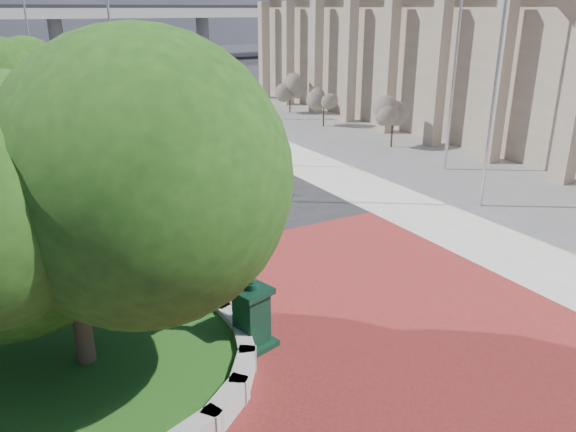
# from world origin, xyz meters

# --- Properties ---
(ground) EXTENTS (200.00, 200.00, 0.00)m
(ground) POSITION_xyz_m (0.00, 0.00, 0.00)
(ground) COLOR black
(ground) RESTS_ON ground
(plaza) EXTENTS (12.00, 12.00, 0.04)m
(plaza) POSITION_xyz_m (0.00, -1.00, 0.02)
(plaza) COLOR maroon
(plaza) RESTS_ON ground
(sidewalk) EXTENTS (20.00, 50.00, 0.04)m
(sidewalk) POSITION_xyz_m (16.00, 10.00, 0.02)
(sidewalk) COLOR #9E9B93
(sidewalk) RESTS_ON ground
(planter_wall) EXTENTS (2.96, 6.77, 0.54)m
(planter_wall) POSITION_xyz_m (-2.71, -0.00, 0.27)
(planter_wall) COLOR #9E9B93
(planter_wall) RESTS_ON ground
(grass_bed) EXTENTS (6.10, 6.10, 0.40)m
(grass_bed) POSITION_xyz_m (-5.00, 0.00, 0.20)
(grass_bed) COLOR #144313
(grass_bed) RESTS_ON ground
(civic_building) EXTENTS (17.35, 44.00, 8.60)m
(civic_building) POSITION_xyz_m (23.60, 12.00, 4.33)
(civic_building) COLOR tan
(civic_building) RESTS_ON ground
(overpass) EXTENTS (90.00, 12.00, 7.50)m
(overpass) POSITION_xyz_m (-0.22, 70.00, 6.54)
(overpass) COLOR #9E9B93
(overpass) RESTS_ON ground
(tree_planter) EXTENTS (5.20, 5.20, 6.33)m
(tree_planter) POSITION_xyz_m (-5.00, 0.00, 3.72)
(tree_planter) COLOR #38281C
(tree_planter) RESTS_ON ground
(tree_street) EXTENTS (4.40, 4.40, 5.45)m
(tree_street) POSITION_xyz_m (-4.00, 18.00, 3.24)
(tree_street) COLOR #38281C
(tree_street) RESTS_ON ground
(post_clock) EXTENTS (1.29, 1.29, 5.18)m
(post_clock) POSITION_xyz_m (-1.62, -0.69, 2.85)
(post_clock) COLOR black
(post_clock) RESTS_ON ground
(parked_car) EXTENTS (2.44, 4.46, 1.44)m
(parked_car) POSITION_xyz_m (0.89, 37.06, 0.72)
(parked_car) COLOR #4E0B0B
(parked_car) RESTS_ON ground
(flagpole_a) EXTENTS (1.63, 0.18, 10.39)m
(flagpole_a) POSITION_xyz_m (10.08, 3.53, 5.32)
(flagpole_a) COLOR silver
(flagpole_a) RESTS_ON ground
(flagpole_b) EXTENTS (1.68, 0.60, 11.06)m
(flagpole_b) POSITION_xyz_m (12.60, 8.01, 5.67)
(flagpole_b) COLOR silver
(flagpole_b) RESTS_ON ground
(street_lamp_near) EXTENTS (1.97, 1.05, 9.40)m
(street_lamp_near) POSITION_xyz_m (2.82, 28.61, 5.51)
(street_lamp_near) COLOR slate
(street_lamp_near) RESTS_ON ground
(street_lamp_far) EXTENTS (1.93, 0.31, 8.61)m
(street_lamp_far) POSITION_xyz_m (-0.88, 41.33, 5.04)
(street_lamp_far) COLOR slate
(street_lamp_far) RESTS_ON ground
(shrub_near) EXTENTS (1.20, 1.20, 2.20)m
(shrub_near) POSITION_xyz_m (13.30, 12.77, 1.59)
(shrub_near) COLOR #38281C
(shrub_near) RESTS_ON ground
(shrub_mid) EXTENTS (1.20, 1.20, 2.20)m
(shrub_mid) POSITION_xyz_m (13.19, 19.36, 1.59)
(shrub_mid) COLOR #38281C
(shrub_mid) RESTS_ON ground
(shrub_far) EXTENTS (1.20, 1.20, 2.20)m
(shrub_far) POSITION_xyz_m (13.79, 24.71, 1.59)
(shrub_far) COLOR #38281C
(shrub_far) RESTS_ON ground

